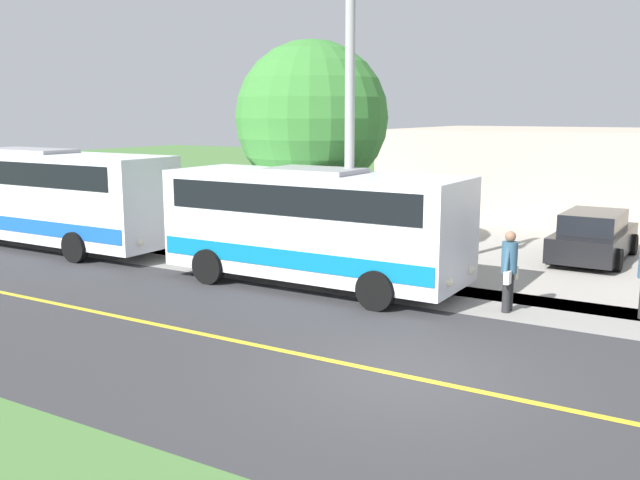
% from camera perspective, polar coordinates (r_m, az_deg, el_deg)
% --- Properties ---
extents(ground_plane, '(120.00, 120.00, 0.00)m').
position_cam_1_polar(ground_plane, '(11.96, 7.04, -10.92)').
color(ground_plane, '#477238').
extents(road_surface, '(8.00, 100.00, 0.01)m').
position_cam_1_polar(road_surface, '(11.96, 7.04, -10.90)').
color(road_surface, '#333335').
rests_on(road_surface, ground).
extents(sidewalk, '(2.40, 100.00, 0.01)m').
position_cam_1_polar(sidewalk, '(16.63, 14.42, -5.05)').
color(sidewalk, gray).
rests_on(sidewalk, ground).
extents(road_centre_line, '(0.16, 100.00, 0.00)m').
position_cam_1_polar(road_centre_line, '(11.96, 7.05, -10.88)').
color(road_centre_line, gold).
rests_on(road_centre_line, ground).
extents(shuttle_bus_front, '(2.79, 7.76, 2.95)m').
position_cam_1_polar(shuttle_bus_front, '(17.56, -0.48, 1.50)').
color(shuttle_bus_front, white).
rests_on(shuttle_bus_front, ground).
extents(transit_bus_rear, '(2.60, 10.89, 3.15)m').
position_cam_1_polar(transit_bus_rear, '(24.77, -22.23, 3.56)').
color(transit_bus_rear, white).
rests_on(transit_bus_rear, ground).
extents(pedestrian_waiting, '(0.72, 0.34, 1.79)m').
position_cam_1_polar(pedestrian_waiting, '(15.87, 15.02, -2.23)').
color(pedestrian_waiting, '#262628').
rests_on(pedestrian_waiting, ground).
extents(street_light_pole, '(1.97, 0.24, 7.98)m').
position_cam_1_polar(street_light_pole, '(17.24, 2.22, 10.58)').
color(street_light_pole, '#9E9EA3').
rests_on(street_light_pole, ground).
extents(parked_car_near, '(4.42, 2.06, 1.45)m').
position_cam_1_polar(parked_car_near, '(22.29, 21.20, 0.25)').
color(parked_car_near, black).
rests_on(parked_car_near, ground).
extents(tree_curbside, '(4.43, 4.43, 6.36)m').
position_cam_1_polar(tree_curbside, '(20.72, -0.67, 9.80)').
color(tree_curbside, brown).
rests_on(tree_curbside, ground).
extents(commercial_building, '(10.00, 18.34, 3.57)m').
position_cam_1_polar(commercial_building, '(32.00, 23.50, 4.94)').
color(commercial_building, '#B7A893').
rests_on(commercial_building, ground).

